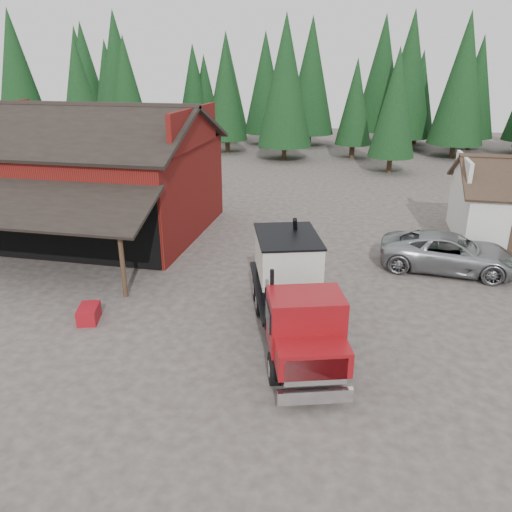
# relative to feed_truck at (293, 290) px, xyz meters

# --- Properties ---
(ground) EXTENTS (120.00, 120.00, 0.00)m
(ground) POSITION_rel_feed_truck_xyz_m (-1.68, -0.44, -1.79)
(ground) COLOR #423934
(ground) RESTS_ON ground
(red_barn) EXTENTS (12.80, 13.63, 7.18)m
(red_barn) POSITION_rel_feed_truck_xyz_m (-12.68, 9.46, 0.90)
(red_barn) COLOR maroon
(red_barn) RESTS_ON ground
(conifer_backdrop) EXTENTS (76.00, 16.00, 16.00)m
(conifer_backdrop) POSITION_rel_feed_truck_xyz_m (-1.68, 41.56, -1.79)
(conifer_backdrop) COLOR black
(conifer_backdrop) RESTS_ON ground
(near_pine_a) EXTENTS (4.40, 4.40, 11.40)m
(near_pine_a) POSITION_rel_feed_truck_xyz_m (-23.68, 27.56, 4.60)
(near_pine_a) COLOR #382619
(near_pine_a) RESTS_ON ground
(near_pine_b) EXTENTS (3.96, 3.96, 10.40)m
(near_pine_b) POSITION_rel_feed_truck_xyz_m (4.32, 29.56, 4.10)
(near_pine_b) COLOR #382619
(near_pine_b) RESTS_ON ground
(near_pine_d) EXTENTS (5.28, 5.28, 13.40)m
(near_pine_d) POSITION_rel_feed_truck_xyz_m (-5.68, 33.56, 5.60)
(near_pine_d) COLOR #382619
(near_pine_d) RESTS_ON ground
(feed_truck) EXTENTS (4.65, 8.77, 3.83)m
(feed_truck) POSITION_rel_feed_truck_xyz_m (0.00, 0.00, 0.00)
(feed_truck) COLOR black
(feed_truck) RESTS_ON ground
(silver_car) EXTENTS (6.53, 3.51, 1.74)m
(silver_car) POSITION_rel_feed_truck_xyz_m (6.32, 7.51, -0.92)
(silver_car) COLOR #989A9F
(silver_car) RESTS_ON ground
(equip_box) EXTENTS (0.98, 1.25, 0.60)m
(equip_box) POSITION_rel_feed_truck_xyz_m (-7.68, -0.59, -1.49)
(equip_box) COLOR maroon
(equip_box) RESTS_ON ground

